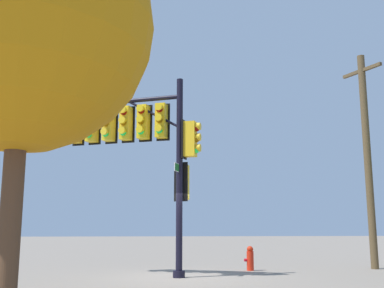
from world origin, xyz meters
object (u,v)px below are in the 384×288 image
Objects in this scene: signal_pole_assembly at (140,138)px; tree_mid at (24,25)px; utility_pole at (367,154)px; fire_hydrant at (250,258)px.

signal_pole_assembly is 8.03m from tree_mid.
signal_pole_assembly is 8.61m from utility_pole.
signal_pole_assembly is 5.67m from fire_hydrant.
tree_mid is at bearing 43.35° from utility_pole.
tree_mid is (10.07, 9.51, 0.36)m from utility_pole.
utility_pole is at bearing -136.65° from tree_mid.
utility_pole reaches higher than fire_hydrant.
fire_hydrant is 11.55m from tree_mid.
utility_pole is (-8.45, -1.64, -0.16)m from signal_pole_assembly.
utility_pole is at bearing -177.36° from fire_hydrant.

